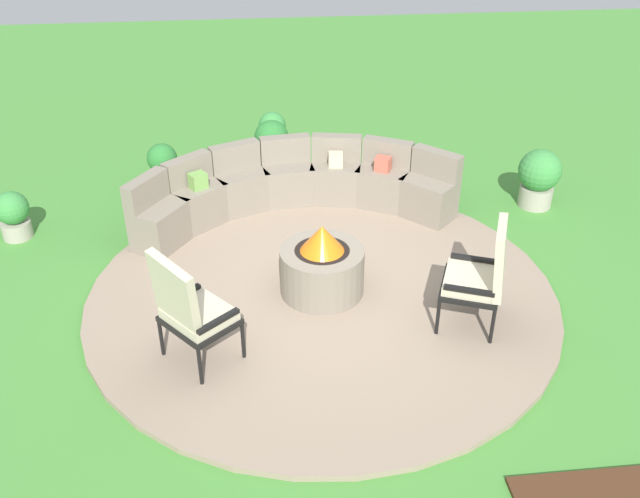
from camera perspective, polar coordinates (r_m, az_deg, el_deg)
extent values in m
plane|color=#478C38|center=(7.35, 0.16, -3.80)|extent=(24.00, 24.00, 0.00)
cylinder|color=gray|center=(7.33, 0.17, -3.61)|extent=(4.86, 4.86, 0.06)
cylinder|color=gray|center=(7.17, 0.17, -1.79)|extent=(0.86, 0.86, 0.50)
cylinder|color=black|center=(7.05, 0.17, -0.31)|extent=(0.56, 0.56, 0.06)
cone|color=orange|center=(6.96, 0.17, 0.88)|extent=(0.45, 0.45, 0.28)
cube|color=gray|center=(8.66, 8.79, 4.10)|extent=(0.76, 0.76, 0.50)
cube|color=gray|center=(8.59, 9.52, 6.88)|extent=(0.55, 0.56, 0.33)
cube|color=gray|center=(8.87, 5.15, 5.06)|extent=(0.76, 0.69, 0.50)
cube|color=gray|center=(8.82, 5.57, 7.84)|extent=(0.63, 0.43, 0.33)
cube|color=gray|center=(8.96, 1.28, 5.48)|extent=(0.70, 0.56, 0.50)
cube|color=gray|center=(8.92, 1.37, 8.27)|extent=(0.64, 0.28, 0.33)
cube|color=gray|center=(8.93, -2.64, 5.37)|extent=(0.67, 0.51, 0.50)
cube|color=gray|center=(8.89, -2.87, 8.16)|extent=(0.64, 0.22, 0.33)
cube|color=gray|center=(8.79, -6.44, 4.72)|extent=(0.75, 0.66, 0.50)
cube|color=gray|center=(8.73, -6.98, 7.51)|extent=(0.64, 0.39, 0.33)
cube|color=gray|center=(8.53, -9.91, 3.55)|extent=(0.77, 0.75, 0.50)
cube|color=gray|center=(8.45, -10.77, 6.33)|extent=(0.58, 0.52, 0.33)
cube|color=gray|center=(8.17, -12.87, 1.87)|extent=(0.72, 0.77, 0.50)
cube|color=gray|center=(8.07, -14.02, 4.63)|extent=(0.47, 0.61, 0.33)
cube|color=#70A34C|center=(8.34, -9.92, 5.51)|extent=(0.24, 0.23, 0.19)
cube|color=#BC5B47|center=(8.68, 5.16, 6.92)|extent=(0.23, 0.22, 0.18)
cube|color=beige|center=(8.77, 1.28, 7.31)|extent=(0.19, 0.17, 0.18)
cylinder|color=black|center=(6.76, -9.46, -5.28)|extent=(0.04, 0.04, 0.38)
cylinder|color=black|center=(6.40, -6.30, -7.43)|extent=(0.04, 0.04, 0.38)
cylinder|color=black|center=(6.55, -12.82, -7.08)|extent=(0.04, 0.04, 0.38)
cylinder|color=black|center=(6.18, -9.75, -9.44)|extent=(0.04, 0.04, 0.38)
cube|color=black|center=(6.33, -9.77, -5.75)|extent=(0.79, 0.80, 0.05)
cube|color=beige|center=(6.29, -9.83, -5.24)|extent=(0.73, 0.73, 0.09)
cube|color=beige|center=(6.01, -11.76, -3.75)|extent=(0.44, 0.58, 0.77)
cube|color=black|center=(6.44, -11.36, -3.75)|extent=(0.37, 0.33, 0.04)
cube|color=black|center=(6.07, -8.30, -5.84)|extent=(0.37, 0.33, 0.04)
cylinder|color=black|center=(6.72, 9.59, -5.51)|extent=(0.04, 0.04, 0.38)
cylinder|color=black|center=(7.20, 10.20, -2.80)|extent=(0.04, 0.04, 0.38)
cylinder|color=black|center=(6.72, 13.88, -6.14)|extent=(0.04, 0.04, 0.38)
cylinder|color=black|center=(7.19, 14.20, -3.39)|extent=(0.04, 0.04, 0.38)
cube|color=black|center=(6.83, 12.17, -2.96)|extent=(0.73, 0.77, 0.05)
cube|color=beige|center=(6.79, 12.24, -2.47)|extent=(0.67, 0.71, 0.09)
cube|color=beige|center=(6.64, 14.49, -0.72)|extent=(0.33, 0.59, 0.68)
cube|color=black|center=(6.52, 12.07, -3.33)|extent=(0.45, 0.22, 0.04)
cube|color=black|center=(6.99, 12.51, -0.79)|extent=(0.45, 0.22, 0.04)
cylinder|color=#A89E8E|center=(9.41, 17.15, 4.15)|extent=(0.42, 0.42, 0.27)
sphere|color=#3D8E42|center=(9.26, 17.50, 6.14)|extent=(0.54, 0.54, 0.54)
cylinder|color=#A89E8E|center=(9.51, -12.52, 5.33)|extent=(0.33, 0.33, 0.32)
sphere|color=#2D7A33|center=(9.36, -12.76, 7.22)|extent=(0.39, 0.39, 0.39)
sphere|color=#E55638|center=(9.32, -12.51, 7.70)|extent=(0.15, 0.15, 0.15)
cylinder|color=#A89E8E|center=(9.06, -23.47, 1.48)|extent=(0.34, 0.34, 0.20)
sphere|color=#3D8E42|center=(8.93, -23.87, 3.09)|extent=(0.39, 0.39, 0.39)
sphere|color=#E55638|center=(8.87, -23.67, 3.60)|extent=(0.15, 0.15, 0.15)
cylinder|color=#A89E8E|center=(9.94, -3.91, 7.26)|extent=(0.33, 0.33, 0.33)
sphere|color=#2D7A33|center=(9.80, -3.98, 9.09)|extent=(0.47, 0.47, 0.47)
sphere|color=#DB337A|center=(9.77, -3.71, 9.55)|extent=(0.15, 0.15, 0.15)
cylinder|color=brown|center=(10.41, -3.86, 8.43)|extent=(0.27, 0.27, 0.33)
sphere|color=#3D8E42|center=(10.29, -3.92, 10.02)|extent=(0.40, 0.40, 0.40)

